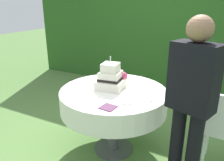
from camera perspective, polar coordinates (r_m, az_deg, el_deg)
name	(u,v)px	position (r m, az deg, el deg)	size (l,w,h in m)	color
ground_plane	(113,148)	(2.83, 0.35, -17.00)	(20.00, 20.00, 0.00)	#547A3D
foliage_hedge	(172,17)	(4.71, 15.18, 15.50)	(6.10, 0.65, 2.81)	#28561E
cake_table	(113,100)	(2.50, 0.38, -5.00)	(1.18, 1.18, 0.77)	#4C4C51
wedding_cake	(111,78)	(2.47, -0.22, 0.54)	(0.32, 0.33, 0.37)	silver
serving_plate_near	(106,76)	(2.88, -1.44, 1.07)	(0.10, 0.10, 0.01)	white
serving_plate_far	(124,77)	(2.86, 3.18, 0.92)	(0.13, 0.13, 0.01)	white
serving_plate_left	(150,99)	(2.25, 9.80, -4.65)	(0.11, 0.11, 0.01)	white
serving_plate_right	(127,102)	(2.15, 3.86, -5.62)	(0.11, 0.11, 0.01)	white
napkin_stack	(108,107)	(2.05, -0.98, -6.89)	(0.14, 0.14, 0.01)	#603856
standing_person	(191,101)	(1.92, 19.53, -4.88)	(0.41, 0.31, 1.60)	black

